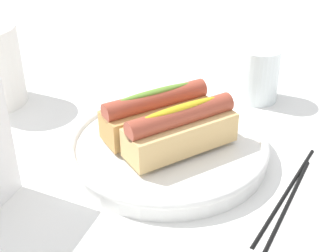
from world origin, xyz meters
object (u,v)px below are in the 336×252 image
serving_bowl (168,147)px  chopstick_near (286,192)px  hotdog_front (181,130)px  hotdog_back (156,113)px  chopstick_far (285,209)px  water_glass (258,76)px

serving_bowl → chopstick_near: bearing=-83.1°
hotdog_front → chopstick_near: bearing=-78.6°
serving_bowl → hotdog_back: size_ratio=1.74×
hotdog_front → hotdog_back: size_ratio=1.00×
chopstick_near → chopstick_far: 0.03m
chopstick_near → hotdog_front: bearing=96.5°
serving_bowl → hotdog_back: hotdog_back is taller
hotdog_front → water_glass: bearing=1.8°
chopstick_near → chopstick_far: bearing=-163.1°
serving_bowl → hotdog_front: 0.05m
hotdog_front → chopstick_near: size_ratio=0.72×
serving_bowl → chopstick_near: 0.17m
water_glass → chopstick_near: water_glass is taller
hotdog_front → chopstick_far: bearing=-90.7°
hotdog_front → chopstick_far: 0.16m
hotdog_back → water_glass: 0.23m
hotdog_front → chopstick_far: (-0.00, -0.15, -0.05)m
hotdog_front → water_glass: 0.24m
hotdog_front → water_glass: hotdog_front is taller
hotdog_back → water_glass: hotdog_back is taller
water_glass → chopstick_near: size_ratio=0.41×
serving_bowl → chopstick_far: size_ratio=1.25×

